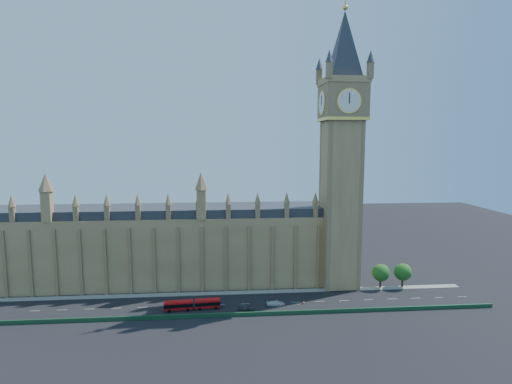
{
  "coord_description": "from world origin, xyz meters",
  "views": [
    {
      "loc": [
        -2.66,
        -120.73,
        50.76
      ],
      "look_at": [
        8.2,
        10.0,
        34.42
      ],
      "focal_mm": 28.0,
      "sensor_mm": 36.0,
      "label": 1
    }
  ],
  "objects": [
    {
      "name": "cone_d",
      "position": [
        34.0,
        -1.71,
        0.31
      ],
      "size": [
        0.52,
        0.52,
        0.63
      ],
      "rotation": [
        0.0,
        0.0,
        -0.41
      ],
      "color": "black",
      "rests_on": "ground"
    },
    {
      "name": "car_grey",
      "position": [
        4.01,
        -4.9,
        0.8
      ],
      "size": [
        4.83,
        2.29,
        1.6
      ],
      "primitive_type": "imported",
      "rotation": [
        0.0,
        0.0,
        1.48
      ],
      "color": "#44464C",
      "rests_on": "ground"
    },
    {
      "name": "tree_east_near",
      "position": [
        52.22,
        10.08,
        5.64
      ],
      "size": [
        6.0,
        6.0,
        8.5
      ],
      "color": "#382619",
      "rests_on": "ground"
    },
    {
      "name": "red_bus",
      "position": [
        -12.43,
        -2.95,
        1.51
      ],
      "size": [
        17.06,
        3.86,
        2.88
      ],
      "rotation": [
        0.0,
        0.0,
        0.08
      ],
      "color": "red",
      "rests_on": "ground"
    },
    {
      "name": "cone_a",
      "position": [
        20.41,
        -3.02,
        0.34
      ],
      "size": [
        0.56,
        0.56,
        0.68
      ],
      "rotation": [
        0.0,
        0.0,
        -0.39
      ],
      "color": "black",
      "rests_on": "ground"
    },
    {
      "name": "car_silver",
      "position": [
        14.13,
        -2.08,
        0.68
      ],
      "size": [
        4.19,
        1.66,
        1.36
      ],
      "primitive_type": "imported",
      "rotation": [
        0.0,
        0.0,
        1.63
      ],
      "color": "#96999D",
      "rests_on": "ground"
    },
    {
      "name": "palace_westminster",
      "position": [
        -25.0,
        22.0,
        13.86
      ],
      "size": [
        120.0,
        20.0,
        28.0
      ],
      "color": "olive",
      "rests_on": "ground"
    },
    {
      "name": "kerb_north",
      "position": [
        0.0,
        9.5,
        0.08
      ],
      "size": [
        160.0,
        3.0,
        0.16
      ],
      "primitive_type": "cube",
      "color": "gray",
      "rests_on": "ground"
    },
    {
      "name": "elizabeth_tower",
      "position": [
        38.0,
        13.99,
        54.56
      ],
      "size": [
        20.59,
        20.59,
        105.0
      ],
      "color": "olive",
      "rests_on": "ground"
    },
    {
      "name": "ground",
      "position": [
        0.0,
        0.0,
        0.0
      ],
      "size": [
        400.0,
        400.0,
        0.0
      ],
      "primitive_type": "plane",
      "color": "black",
      "rests_on": "ground"
    },
    {
      "name": "cone_c",
      "position": [
        22.49,
        -1.61,
        0.32
      ],
      "size": [
        0.42,
        0.42,
        0.64
      ],
      "rotation": [
        0.0,
        0.0,
        -0.05
      ],
      "color": "black",
      "rests_on": "ground"
    },
    {
      "name": "tree_east_far",
      "position": [
        60.22,
        10.08,
        5.64
      ],
      "size": [
        6.0,
        6.0,
        8.5
      ],
      "color": "#382619",
      "rests_on": "ground"
    },
    {
      "name": "car_white",
      "position": [
        12.85,
        -2.18,
        0.67
      ],
      "size": [
        4.75,
        2.21,
        1.34
      ],
      "primitive_type": "imported",
      "rotation": [
        0.0,
        0.0,
        1.5
      ],
      "color": "silver",
      "rests_on": "ground"
    },
    {
      "name": "bridge_parapet",
      "position": [
        0.0,
        -9.0,
        0.6
      ],
      "size": [
        160.0,
        0.6,
        1.2
      ],
      "primitive_type": "cube",
      "color": "#1E4C2D",
      "rests_on": "ground"
    },
    {
      "name": "cone_b",
      "position": [
        22.42,
        -1.31,
        0.36
      ],
      "size": [
        0.61,
        0.61,
        0.74
      ],
      "rotation": [
        0.0,
        0.0,
        -0.42
      ],
      "color": "black",
      "rests_on": "ground"
    }
  ]
}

